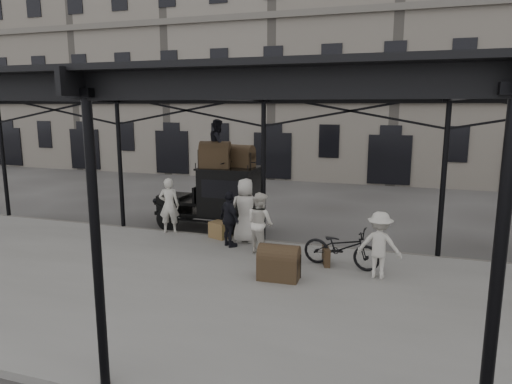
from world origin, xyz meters
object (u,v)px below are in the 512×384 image
(steamer_trunk_platform, at_px, (279,265))
(taxi, at_px, (221,195))
(porter_official, at_px, (229,219))
(steamer_trunk_roof_near, at_px, (215,157))
(porter_left, at_px, (169,205))
(bicycle, at_px, (341,247))

(steamer_trunk_platform, bearing_deg, taxi, 125.34)
(taxi, relative_size, porter_official, 2.22)
(steamer_trunk_roof_near, bearing_deg, steamer_trunk_platform, -60.95)
(porter_left, height_order, steamer_trunk_roof_near, steamer_trunk_roof_near)
(porter_official, xyz_separation_m, steamer_trunk_roof_near, (-1.23, 1.89, 1.57))
(porter_left, relative_size, steamer_trunk_platform, 1.87)
(porter_left, height_order, steamer_trunk_platform, porter_left)
(porter_official, relative_size, bicycle, 0.84)
(taxi, bearing_deg, steamer_trunk_roof_near, -108.07)
(bicycle, relative_size, steamer_trunk_platform, 2.06)
(porter_official, distance_m, steamer_trunk_roof_near, 2.75)
(porter_official, distance_m, steamer_trunk_platform, 2.90)
(porter_left, bearing_deg, steamer_trunk_roof_near, -152.14)
(porter_left, distance_m, bicycle, 5.91)
(porter_official, distance_m, bicycle, 3.41)
(porter_official, relative_size, steamer_trunk_roof_near, 1.66)
(porter_left, bearing_deg, taxi, -148.28)
(steamer_trunk_platform, bearing_deg, porter_left, 145.56)
(steamer_trunk_platform, bearing_deg, bicycle, 42.93)
(bicycle, bearing_deg, porter_left, 83.58)
(taxi, height_order, steamer_trunk_roof_near, steamer_trunk_roof_near)
(porter_left, bearing_deg, porter_official, 146.04)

